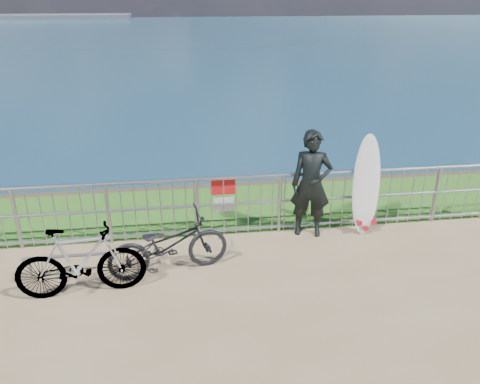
{
  "coord_description": "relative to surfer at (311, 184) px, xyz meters",
  "views": [
    {
      "loc": [
        -0.74,
        -5.85,
        4.08
      ],
      "look_at": [
        0.23,
        1.2,
        1.0
      ],
      "focal_mm": 35.0,
      "sensor_mm": 36.0,
      "label": 1
    }
  ],
  "objects": [
    {
      "name": "grass_strip",
      "position": [
        -1.52,
        1.25,
        -0.95
      ],
      "size": [
        120.0,
        120.0,
        0.0
      ],
      "primitive_type": "plane",
      "color": "#28621B",
      "rests_on": "ground"
    },
    {
      "name": "seascape",
      "position": [
        -45.27,
        146.04,
        -4.99
      ],
      "size": [
        260.0,
        260.0,
        5.0
      ],
      "color": "brown",
      "rests_on": "ground"
    },
    {
      "name": "railing",
      "position": [
        -1.5,
        0.15,
        -0.38
      ],
      "size": [
        10.06,
        0.1,
        1.13
      ],
      "color": "gray",
      "rests_on": "ground"
    },
    {
      "name": "surfer",
      "position": [
        0.0,
        0.0,
        0.0
      ],
      "size": [
        0.8,
        0.63,
        1.93
      ],
      "primitive_type": "imported",
      "rotation": [
        0.0,
        0.0,
        -0.27
      ],
      "color": "black",
      "rests_on": "ground"
    },
    {
      "name": "surfboard",
      "position": [
        1.0,
        -0.03,
        -0.13
      ],
      "size": [
        0.56,
        0.52,
        1.81
      ],
      "color": "white",
      "rests_on": "ground"
    },
    {
      "name": "bicycle_near",
      "position": [
        -2.49,
        -0.95,
        -0.47
      ],
      "size": [
        1.97,
        1.04,
        0.98
      ],
      "primitive_type": "imported",
      "rotation": [
        0.0,
        0.0,
        1.79
      ],
      "color": "black",
      "rests_on": "ground"
    },
    {
      "name": "bicycle_far",
      "position": [
        -3.73,
        -1.36,
        -0.42
      ],
      "size": [
        1.85,
        0.65,
        1.09
      ],
      "primitive_type": "imported",
      "rotation": [
        0.0,
        0.0,
        1.65
      ],
      "color": "black",
      "rests_on": "ground"
    },
    {
      "name": "bike_rack",
      "position": [
        -3.79,
        -0.85,
        -0.65
      ],
      "size": [
        1.81,
        0.05,
        0.38
      ],
      "color": "gray",
      "rests_on": "ground"
    }
  ]
}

